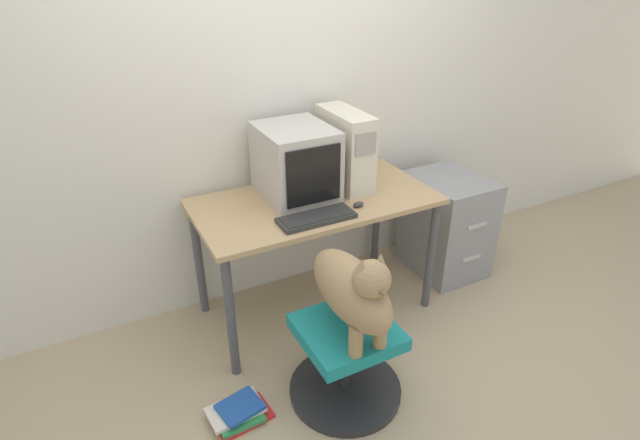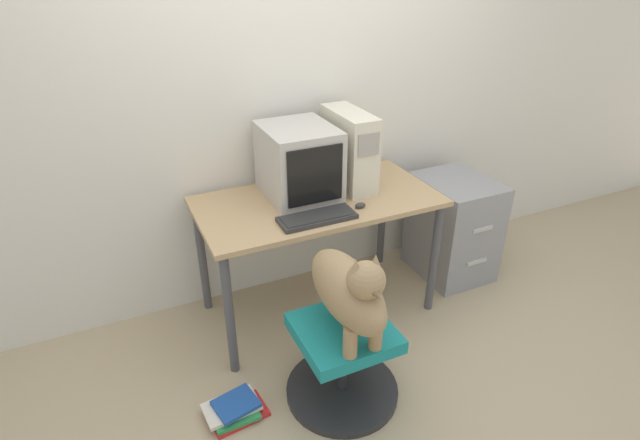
# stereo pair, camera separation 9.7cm
# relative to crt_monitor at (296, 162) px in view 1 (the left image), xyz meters

# --- Properties ---
(ground_plane) EXTENTS (12.00, 12.00, 0.00)m
(ground_plane) POSITION_rel_crt_monitor_xyz_m (0.07, -0.46, -0.98)
(ground_plane) COLOR tan
(wall_back) EXTENTS (8.00, 0.05, 2.60)m
(wall_back) POSITION_rel_crt_monitor_xyz_m (0.07, 0.31, 0.32)
(wall_back) COLOR silver
(wall_back) RESTS_ON ground_plane
(desk) EXTENTS (1.38, 0.71, 0.77)m
(desk) POSITION_rel_crt_monitor_xyz_m (0.07, -0.10, -0.30)
(desk) COLOR tan
(desk) RESTS_ON ground_plane
(crt_monitor) EXTENTS (0.38, 0.46, 0.41)m
(crt_monitor) POSITION_rel_crt_monitor_xyz_m (0.00, 0.00, 0.00)
(crt_monitor) COLOR #B7B2A8
(crt_monitor) RESTS_ON desk
(pc_tower) EXTENTS (0.17, 0.45, 0.45)m
(pc_tower) POSITION_rel_crt_monitor_xyz_m (0.32, 0.01, 0.02)
(pc_tower) COLOR beige
(pc_tower) RESTS_ON desk
(keyboard) EXTENTS (0.41, 0.16, 0.03)m
(keyboard) POSITION_rel_crt_monitor_xyz_m (-0.04, -0.33, -0.19)
(keyboard) COLOR #2D2D2D
(keyboard) RESTS_ON desk
(computer_mouse) EXTENTS (0.06, 0.04, 0.03)m
(computer_mouse) POSITION_rel_crt_monitor_xyz_m (0.24, -0.30, -0.19)
(computer_mouse) COLOR #333333
(computer_mouse) RESTS_ON desk
(office_chair) EXTENTS (0.58, 0.58, 0.44)m
(office_chair) POSITION_rel_crt_monitor_xyz_m (-0.11, -0.80, -0.76)
(office_chair) COLOR #262628
(office_chair) RESTS_ON ground_plane
(dog) EXTENTS (0.23, 0.59, 0.50)m
(dog) POSITION_rel_crt_monitor_xyz_m (-0.11, -0.85, -0.29)
(dog) COLOR #9E7F56
(dog) RESTS_ON office_chair
(filing_cabinet) EXTENTS (0.45, 0.55, 0.70)m
(filing_cabinet) POSITION_rel_crt_monitor_xyz_m (1.09, -0.10, -0.63)
(filing_cabinet) COLOR gray
(filing_cabinet) RESTS_ON ground_plane
(book_stack_floor) EXTENTS (0.31, 0.22, 0.08)m
(book_stack_floor) POSITION_rel_crt_monitor_xyz_m (-0.66, -0.71, -0.94)
(book_stack_floor) COLOR red
(book_stack_floor) RESTS_ON ground_plane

